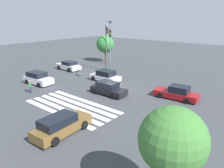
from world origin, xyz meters
name	(u,v)px	position (x,y,z in m)	size (l,w,h in m)	color
ground_plane	(112,91)	(0.00, 0.00, 0.00)	(108.76, 108.76, 0.00)	#3D3F44
crosswalk_markings	(72,107)	(0.00, -6.41, 0.00)	(10.04, 4.40, 0.01)	silver
traffic_signal_mast	(107,40)	(-5.43, 5.43, 5.33)	(5.83, 5.83, 7.37)	#47474C
car_0	(108,89)	(0.49, -1.29, 0.71)	(4.35, 2.12, 1.50)	black
car_1	(69,66)	(-12.54, 3.65, 0.70)	(4.46, 2.23, 1.49)	silver
car_2	(61,125)	(3.54, -10.41, 0.75)	(2.22, 4.98, 1.58)	brown
car_3	(105,76)	(-3.39, 2.64, 0.72)	(4.37, 2.24, 1.53)	silver
car_4	(38,78)	(-9.44, -4.16, 0.78)	(4.27, 2.37, 1.64)	silver
car_5	(177,93)	(7.26, 2.46, 0.67)	(4.90, 2.26, 1.52)	maroon
pedestrian	(30,86)	(-6.99, -6.75, 0.85)	(0.41, 0.41, 1.54)	#232842
street_light_pole_a	(110,39)	(-9.83, 11.42, 4.72)	(0.80, 0.36, 7.85)	slate
tree_corner_a	(173,140)	(12.86, -11.40, 3.59)	(3.07, 3.07, 5.14)	brown
tree_corner_b	(105,44)	(-12.11, 12.58, 3.53)	(3.40, 3.40, 5.24)	brown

